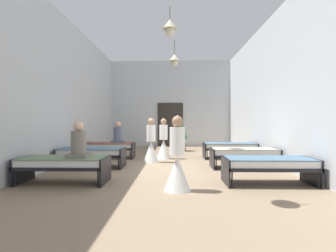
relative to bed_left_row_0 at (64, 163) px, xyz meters
The scene contains 14 objects.
ground_plane 2.98m from the bed_left_row_0, 40.25° to the left, with size 7.19×13.63×0.10m, color #8C755B.
room_shell 4.45m from the bed_left_row_0, 55.95° to the left, with size 6.99×13.23×4.73m.
bed_left_row_0 is the anchor object (origin of this frame).
bed_right_row_0 4.49m from the bed_left_row_0, ahead, with size 1.90×0.84×0.57m.
bed_left_row_1 1.90m from the bed_left_row_0, 90.00° to the left, with size 1.90×0.84×0.57m.
bed_right_row_1 4.87m from the bed_left_row_0, 22.94° to the left, with size 1.90×0.84×0.57m.
bed_left_row_2 3.80m from the bed_left_row_0, 90.00° to the left, with size 1.90×0.84×0.57m.
bed_right_row_2 5.88m from the bed_left_row_0, 40.25° to the left, with size 1.90×0.84×0.57m.
nurse_near_aisle 4.23m from the bed_left_row_0, 60.89° to the left, with size 0.52×0.52×1.49m.
nurse_mid_aisle 2.57m from the bed_left_row_0, 12.64° to the right, with size 0.52×0.52×1.49m.
nurse_far_aisle 3.34m from the bed_left_row_0, 60.02° to the left, with size 0.52×0.52×1.49m.
patient_seated_primary 3.85m from the bed_left_row_0, 84.75° to the left, with size 0.44×0.44×0.80m.
patient_seated_secondary 0.56m from the bed_left_row_0, ahead, with size 0.44×0.44×0.80m.
potted_plant 6.77m from the bed_left_row_0, 65.74° to the left, with size 0.61×0.61×1.44m.
Camera 1 is at (0.19, -7.36, 1.35)m, focal length 26.78 mm.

